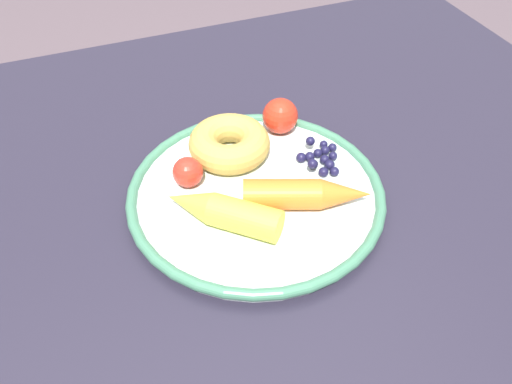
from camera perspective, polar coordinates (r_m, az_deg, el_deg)
dining_table at (r=0.62m, az=-0.50°, el=-9.00°), size 1.05×0.90×0.70m
plate at (r=0.58m, az=0.00°, el=-0.20°), size 0.28×0.28×0.02m
carrot_orange at (r=0.55m, az=5.60°, el=-0.25°), size 0.14×0.08×0.03m
carrot_yellow at (r=0.53m, az=-3.67°, el=-2.12°), size 0.11×0.11×0.03m
donut at (r=0.61m, az=-2.91°, el=5.29°), size 0.12×0.12×0.03m
blueberry_pile at (r=0.61m, az=6.98°, el=3.70°), size 0.05×0.06×0.02m
tomato_near at (r=0.58m, az=-7.39°, el=2.15°), size 0.03×0.03×0.03m
tomato_mid at (r=0.65m, az=2.64°, el=8.24°), size 0.04×0.04×0.04m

